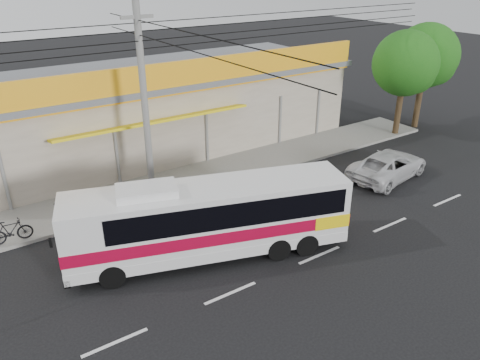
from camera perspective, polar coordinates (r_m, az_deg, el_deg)
The scene contains 11 objects.
ground at distance 19.69m, azimuth 4.70°, elevation -5.71°, with size 120.00×120.00×0.00m, color black.
sidewalk at distance 24.06m, azimuth -4.16°, elevation 0.54°, with size 30.00×3.20×0.15m, color slate.
lane_markings at distance 18.13m, azimuth 9.65°, elevation -9.02°, with size 50.00×0.12×0.01m, color silver, non-canonical shape.
storefront_building at distance 27.95m, azimuth -10.09°, elevation 8.63°, with size 22.60×9.20×5.70m.
coach_bus at distance 17.06m, azimuth -3.28°, elevation -4.33°, with size 10.42×5.23×3.16m.
motorbike_red at distance 20.86m, azimuth -14.98°, elevation -2.68°, with size 0.64×1.85×0.97m, color maroon.
motorbike_dark at distance 20.18m, azimuth -26.15°, elevation -5.62°, with size 0.44×1.57×0.95m, color black.
white_car at distance 24.86m, azimuth 17.62°, elevation 1.72°, with size 2.24×4.86×1.35m, color silver.
utility_pole at distance 19.77m, azimuth -12.27°, elevation 16.90°, with size 34.00×14.00×9.00m.
tree_near at distance 30.47m, azimuth 19.72°, elevation 12.99°, with size 3.91×3.91×6.48m.
tree_far at distance 32.66m, azimuth 21.91°, elevation 13.66°, with size 4.04×4.04×6.70m.
Camera 1 is at (-10.73, -13.07, 10.08)m, focal length 35.00 mm.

